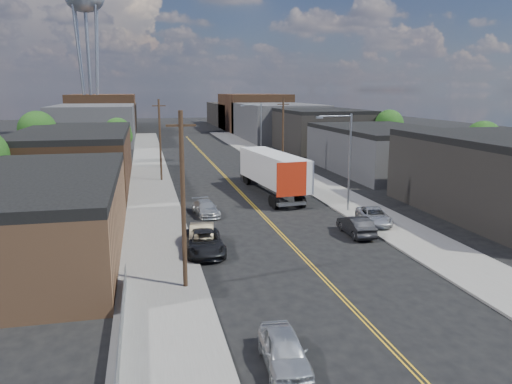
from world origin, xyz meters
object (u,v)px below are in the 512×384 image
car_left_d (206,208)px  car_right_lot_c (295,169)px  car_left_a (284,350)px  car_right_oncoming (356,226)px  car_left_b (202,236)px  water_tower (85,3)px  car_right_lot_a (374,216)px  semi_truck (269,169)px  car_left_c (204,242)px

car_left_d → car_right_lot_c: (14.19, 18.79, 0.22)m
car_left_a → car_right_oncoming: bearing=61.5°
car_left_b → car_left_d: 9.23m
water_tower → car_right_oncoming: bearing=-73.4°
water_tower → car_right_lot_a: (30.20, -89.95, -29.83)m
car_right_oncoming → car_right_lot_c: size_ratio=1.07×
car_left_a → semi_truck: bearing=80.4°
car_left_b → car_right_lot_c: car_right_lot_c is taller
water_tower → semi_truck: bearing=-71.5°
car_left_c → car_right_lot_c: (15.59, 29.35, 0.11)m
car_left_a → car_left_d: (0.00, 25.70, -0.07)m
car_right_lot_a → semi_truck: bearing=119.4°
car_right_lot_a → car_right_lot_c: bearing=98.4°
car_right_oncoming → car_right_lot_a: car_right_oncoming is taller
car_left_b → car_right_lot_c: 31.97m
car_left_c → car_right_lot_c: bearing=63.1°
car_right_lot_a → car_right_lot_c: size_ratio=1.12×
car_left_c → car_right_lot_a: car_left_c is taller
car_left_b → car_right_lot_a: 14.83m
car_left_d → car_right_oncoming: car_right_oncoming is taller
water_tower → car_left_a: 114.43m
water_tower → car_right_lot_c: 77.71m
car_left_c → car_left_d: car_left_c is taller
car_right_oncoming → car_right_lot_c: bearing=-95.9°
car_left_b → car_left_c: size_ratio=0.87×
semi_truck → car_left_a: semi_truck is taller
car_right_lot_a → car_left_a: bearing=-113.9°
semi_truck → car_left_c: size_ratio=3.17×
car_left_c → car_left_d: (1.40, 10.57, -0.12)m
car_left_a → car_left_b: bearing=98.4°
semi_truck → car_right_lot_a: size_ratio=3.67×
semi_truck → car_right_oncoming: semi_truck is taller
car_right_oncoming → car_right_lot_a: size_ratio=0.95×
car_left_b → car_left_d: (1.40, 9.13, -0.14)m
car_right_oncoming → semi_truck: bearing=-80.2°
car_left_b → car_right_oncoming: 11.98m
car_left_c → car_right_lot_a: bearing=16.5°
car_left_b → car_left_c: car_left_b is taller
semi_truck → car_left_d: (-8.04, -8.66, -1.94)m
car_left_a → car_left_b: (-1.40, 16.58, 0.07)m
car_left_a → car_right_lot_a: 23.29m
water_tower → car_left_c: 99.86m
water_tower → car_right_lot_a: bearing=-71.4°
car_left_c → car_left_d: size_ratio=1.23×
water_tower → car_left_a: (17.00, -109.14, -29.92)m
water_tower → car_right_oncoming: water_tower is taller
car_left_c → car_left_d: bearing=83.5°
water_tower → car_left_d: bearing=-78.5°
semi_truck → car_right_oncoming: (2.54, -17.50, -1.84)m
car_right_lot_a → car_left_d: bearing=164.3°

